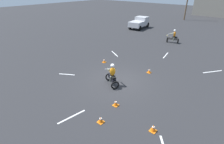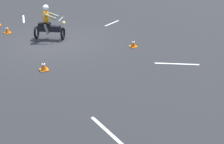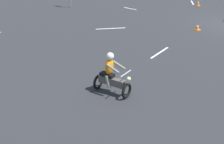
# 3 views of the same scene
# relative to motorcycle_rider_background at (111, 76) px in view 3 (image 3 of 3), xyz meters

# --- Properties ---
(motorcycle_rider_background) EXTENTS (1.56, 0.90, 1.66)m
(motorcycle_rider_background) POSITION_rel_motorcycle_rider_background_xyz_m (0.00, 0.00, 0.00)
(motorcycle_rider_background) COLOR black
(motorcycle_rider_background) RESTS_ON ground
(traffic_cone_near_right) EXTENTS (0.32, 0.32, 0.35)m
(traffic_cone_near_right) POSITION_rel_motorcycle_rider_background_xyz_m (1.95, -9.26, -0.56)
(traffic_cone_near_right) COLOR orange
(traffic_cone_near_right) RESTS_ON ground
(traffic_cone_far_right) EXTENTS (0.32, 0.32, 0.39)m
(traffic_cone_far_right) POSITION_rel_motorcycle_rider_background_xyz_m (5.32, -14.79, -0.54)
(traffic_cone_far_right) COLOR orange
(traffic_cone_far_right) RESTS_ON ground
(lane_stripe_e) EXTENTS (1.21, 0.18, 0.01)m
(lane_stripe_e) POSITION_rel_motorcycle_rider_background_xyz_m (8.43, -10.25, -0.72)
(lane_stripe_e) COLOR silver
(lane_stripe_e) RESTS_ON ground
(lane_stripe_ne) EXTENTS (1.15, 1.57, 0.01)m
(lane_stripe_ne) POSITION_rel_motorcycle_rider_background_xyz_m (5.87, -5.67, -0.72)
(lane_stripe_ne) COLOR silver
(lane_stripe_ne) RESTS_ON ground
(lane_stripe_n) EXTENTS (0.41, 1.78, 0.01)m
(lane_stripe_n) POSITION_rel_motorcycle_rider_background_xyz_m (1.25, -4.64, -0.72)
(lane_stripe_n) COLOR silver
(lane_stripe_n) RESTS_ON ground
(lane_stripe_se) EXTENTS (1.02, 1.21, 0.01)m
(lane_stripe_se) POSITION_rel_motorcycle_rider_background_xyz_m (6.20, -15.40, -0.72)
(lane_stripe_se) COLOR silver
(lane_stripe_se) RESTS_ON ground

